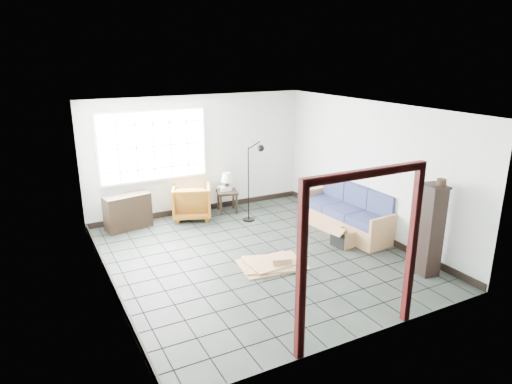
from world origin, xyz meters
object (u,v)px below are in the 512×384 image
side_table (227,195)px  tall_shelf (430,229)px  armchair (192,200)px  futon_sofa (349,215)px

side_table → tall_shelf: tall_shelf is taller
armchair → tall_shelf: size_ratio=0.55×
side_table → armchair: bearing=-180.0°
armchair → tall_shelf: bearing=140.9°
armchair → side_table: 0.84m
armchair → side_table: bearing=-159.3°
futon_sofa → tall_shelf: 2.11m
futon_sofa → side_table: size_ratio=4.02×
futon_sofa → side_table: 2.77m
side_table → futon_sofa: bearing=-52.2°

